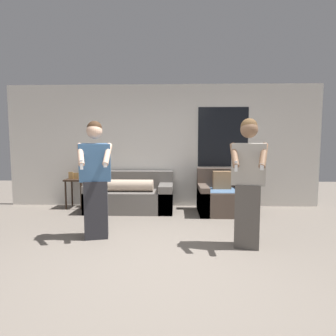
# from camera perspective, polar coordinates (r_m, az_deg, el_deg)

# --- Properties ---
(ground_plane) EXTENTS (14.00, 14.00, 0.00)m
(ground_plane) POSITION_cam_1_polar(r_m,az_deg,el_deg) (3.20, -3.93, -20.41)
(ground_plane) COLOR slate
(wall_back) EXTENTS (6.94, 0.07, 2.70)m
(wall_back) POSITION_cam_1_polar(r_m,az_deg,el_deg) (5.89, -0.98, 4.83)
(wall_back) COLOR silver
(wall_back) RESTS_ON ground_plane
(couch) EXTENTS (1.77, 0.86, 0.81)m
(couch) POSITION_cam_1_polar(r_m,az_deg,el_deg) (5.59, -8.11, -6.07)
(couch) COLOR slate
(couch) RESTS_ON ground_plane
(armchair) EXTENTS (0.95, 0.88, 0.88)m
(armchair) POSITION_cam_1_polar(r_m,az_deg,el_deg) (5.45, 11.63, -6.27)
(armchair) COLOR brown
(armchair) RESTS_ON ground_plane
(side_table) EXTENTS (0.41, 0.42, 0.79)m
(side_table) POSITION_cam_1_polar(r_m,az_deg,el_deg) (6.08, -19.36, -3.24)
(side_table) COLOR #332319
(side_table) RESTS_ON ground_plane
(person_left) EXTENTS (0.51, 0.54, 1.72)m
(person_left) POSITION_cam_1_polar(r_m,az_deg,el_deg) (3.96, -15.49, -2.40)
(person_left) COLOR #28282D
(person_left) RESTS_ON ground_plane
(person_right) EXTENTS (0.50, 0.54, 1.72)m
(person_right) POSITION_cam_1_polar(r_m,az_deg,el_deg) (3.63, 16.96, -3.03)
(person_right) COLOR #56514C
(person_right) RESTS_ON ground_plane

